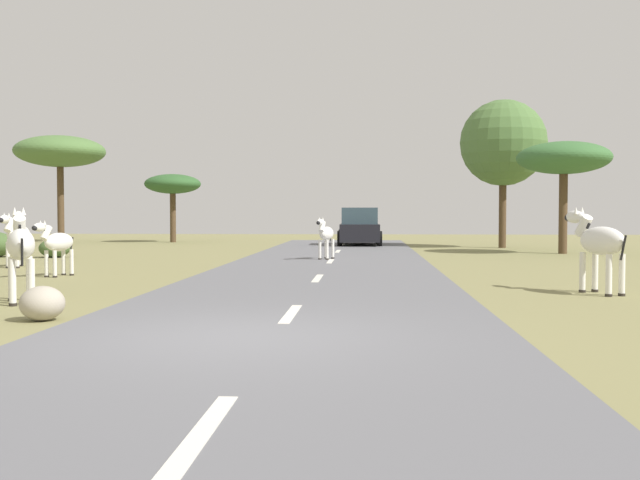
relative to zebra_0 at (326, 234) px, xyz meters
The scene contains 15 objects.
ground_plane 15.07m from the zebra_0, 90.90° to the right, with size 90.00×90.00×0.00m, color olive.
road 15.06m from the zebra_0, 89.23° to the right, with size 6.00×64.00×0.05m, color slate.
lane_markings 16.06m from the zebra_0, 89.28° to the right, with size 0.16×56.00×0.01m.
zebra_0 is the anchor object (origin of this frame).
zebra_1 11.08m from the zebra_0, 58.72° to the right, with size 0.92×1.68×1.67m.
zebra_2 8.89m from the zebra_0, 134.10° to the right, with size 0.64×1.43×1.38m.
zebra_3 9.27m from the zebra_0, 157.77° to the right, with size 0.46×1.65×1.56m.
zebra_4 12.43m from the zebra_0, 111.88° to the right, with size 1.05×1.63×1.65m.
car_0 11.02m from the zebra_0, 84.89° to the left, with size 2.08×4.37×1.74m.
tree_1 12.47m from the zebra_0, 52.00° to the left, with size 3.79×3.79×6.53m.
tree_2 17.31m from the zebra_0, 121.17° to the left, with size 2.94×2.94×3.59m.
tree_4 10.33m from the zebra_0, 28.50° to the left, with size 3.51×3.51×4.25m.
tree_5 20.78m from the zebra_0, 136.13° to the left, with size 4.65×4.65×5.58m.
bush_1 9.59m from the zebra_0, behind, with size 1.07×0.96×0.64m, color #425B2D.
rock_0 14.03m from the zebra_0, 103.73° to the right, with size 0.64×0.63×0.50m, color #A89E8C.
Camera 1 is at (1.56, -8.93, 1.55)m, focal length 41.78 mm.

